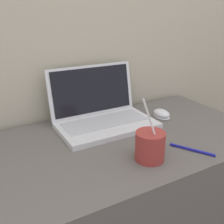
# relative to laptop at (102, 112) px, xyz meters

# --- Properties ---
(desk) EXTENTS (1.24, 0.57, 0.70)m
(desk) POSITION_rel_laptop_xyz_m (-0.08, -0.16, -0.40)
(desk) COLOR #5B5651
(desk) RESTS_ON ground_plane
(laptop) EXTENTS (0.38, 0.27, 0.22)m
(laptop) POSITION_rel_laptop_xyz_m (0.00, 0.00, 0.00)
(laptop) COLOR silver
(laptop) RESTS_ON desk
(drink_cup) EXTENTS (0.09, 0.09, 0.21)m
(drink_cup) POSITION_rel_laptop_xyz_m (0.01, -0.32, -0.00)
(drink_cup) COLOR #9E332D
(drink_cup) RESTS_ON desk
(computer_mouse) EXTENTS (0.06, 0.09, 0.03)m
(computer_mouse) POSITION_rel_laptop_xyz_m (0.26, -0.06, -0.04)
(computer_mouse) COLOR white
(computer_mouse) RESTS_ON desk
(pen) EXTENTS (0.08, 0.13, 0.01)m
(pen) POSITION_rel_laptop_xyz_m (0.16, -0.35, -0.05)
(pen) COLOR #191999
(pen) RESTS_ON desk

